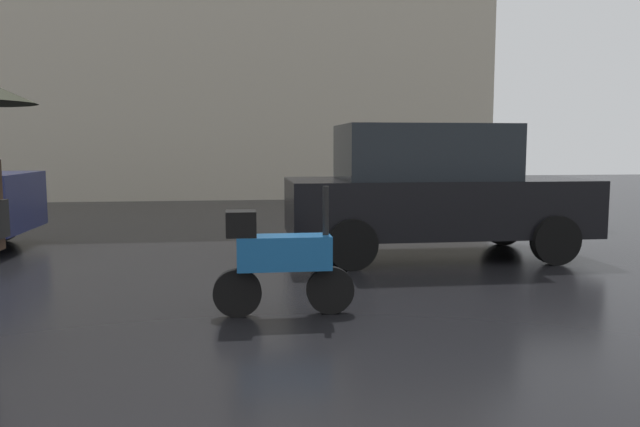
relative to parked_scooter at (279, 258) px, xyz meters
name	(u,v)px	position (x,y,z in m)	size (l,w,h in m)	color
parked_scooter	(279,258)	(0.00, 0.00, 0.00)	(1.35, 0.32, 1.23)	black
parked_car_left	(432,190)	(2.42, 2.91, 0.42)	(4.33, 1.89, 1.91)	black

